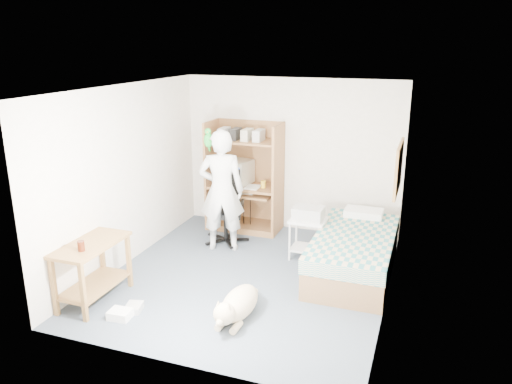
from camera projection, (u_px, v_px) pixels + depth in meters
floor at (249, 277)px, 6.70m from camera, size 4.00×4.00×0.00m
wall_back at (291, 155)px, 8.14m from camera, size 3.60×0.02×2.50m
wall_right at (394, 203)px, 5.76m from camera, size 0.02×4.00×2.50m
wall_left at (127, 176)px, 6.92m from camera, size 0.02×4.00×2.50m
ceiling at (248, 88)px, 5.98m from camera, size 3.60×4.00×0.02m
computer_hutch at (245, 181)px, 8.26m from camera, size 1.20×0.63×1.80m
bed at (354, 253)px, 6.76m from camera, size 1.02×2.02×0.66m
side_desk at (92, 263)px, 5.98m from camera, size 0.50×1.00×0.75m
corkboard at (399, 168)px, 6.52m from camera, size 0.04×0.94×0.66m
office_chair at (226, 217)px, 7.83m from camera, size 0.63×0.64×1.11m
person at (222, 191)px, 7.38m from camera, size 0.77×0.63×1.84m
parrot at (208, 139)px, 7.24m from camera, size 0.13×0.23×0.37m
dog at (237, 304)px, 5.66m from camera, size 0.38×1.07×0.40m
printer_cart at (308, 232)px, 7.18m from camera, size 0.51×0.41×0.60m
printer at (308, 213)px, 7.10m from camera, size 0.43×0.33×0.18m
crt_monitor at (238, 172)px, 8.27m from camera, size 0.48×0.49×0.39m
keyboard at (240, 192)px, 8.17m from camera, size 0.47×0.22×0.03m
pencil_cup at (263, 184)px, 8.07m from camera, size 0.08×0.08×0.12m
drink_glass at (81, 246)px, 5.67m from camera, size 0.08×0.08×0.12m
floor_box_a at (120, 314)px, 5.70m from camera, size 0.26×0.22×0.10m
floor_box_b at (134, 308)px, 5.86m from camera, size 0.23×0.26×0.08m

